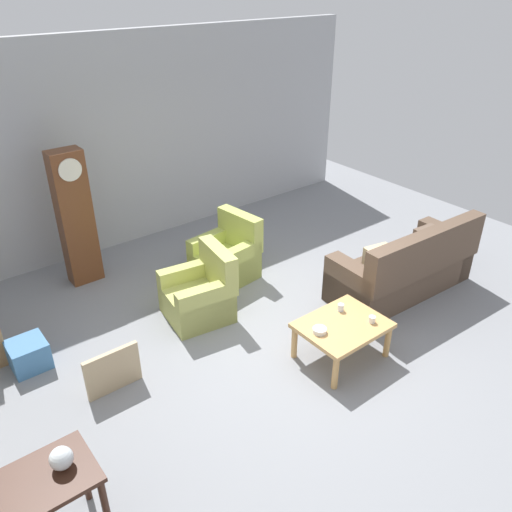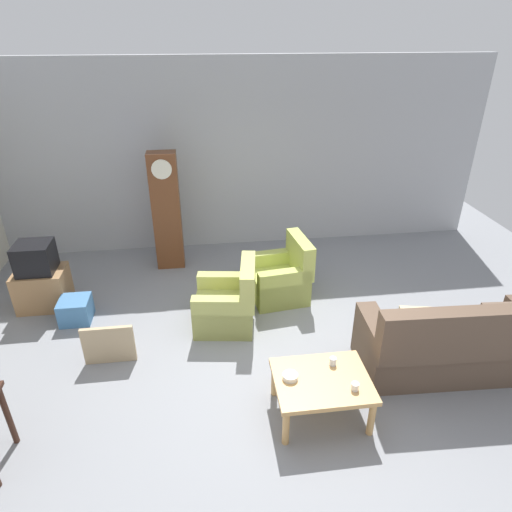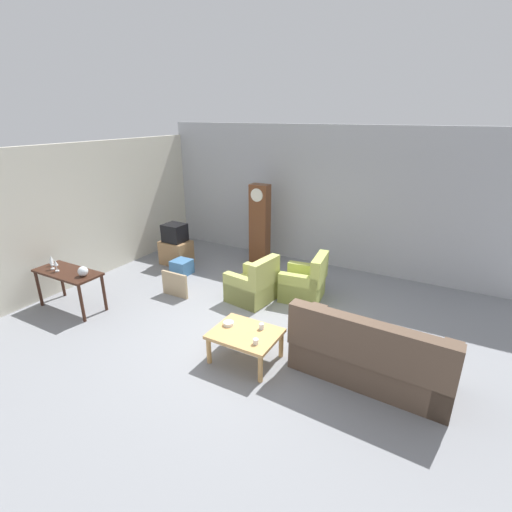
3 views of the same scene
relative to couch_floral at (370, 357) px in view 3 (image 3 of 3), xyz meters
The scene contains 20 objects.
ground_plane 2.03m from the couch_floral, behind, with size 10.40×10.40×0.00m, color gray.
garage_door_wall 4.47m from the couch_floral, 117.65° to the left, with size 8.40×0.16×3.20m, color #ADAFB5.
pegboard_wall_left 6.32m from the couch_floral, behind, with size 0.12×6.40×2.88m, color beige.
couch_floral is the anchor object (origin of this frame).
armchair_olive_near 2.80m from the couch_floral, 153.81° to the left, with size 0.89×0.86×0.92m.
armchair_olive_far 2.48m from the couch_floral, 132.71° to the left, with size 0.88×0.85×0.92m.
coffee_table_wood 1.74m from the couch_floral, 165.29° to the right, with size 0.96×0.76×0.46m.
console_table_dark 5.35m from the couch_floral, behind, with size 1.30×0.56×0.74m.
grandfather_clock 4.54m from the couch_floral, 137.84° to the left, with size 0.44×0.30×1.92m.
tv_stand_cabinet 5.47m from the couch_floral, 158.28° to the left, with size 0.68×0.52×0.57m, color #997047.
tv_crt 5.48m from the couch_floral, 158.28° to the left, with size 0.48×0.44×0.42m, color black.
framed_picture_leaning 4.02m from the couch_floral, behind, with size 0.60×0.05×0.50m, color tan.
storage_box_blue 4.83m from the couch_floral, 160.78° to the left, with size 0.40×0.40×0.33m, color teal.
glass_dome_cloche 4.94m from the couch_floral, behind, with size 0.18×0.18×0.18m, color silver.
cup_white_porcelain 1.55m from the couch_floral, 156.16° to the right, with size 0.08×0.08×0.08m, color white.
cup_blue_rimmed 1.55m from the couch_floral, behind, with size 0.07×0.07×0.09m, color silver.
bowl_white_stacked 2.05m from the couch_floral, 168.84° to the right, with size 0.15×0.15×0.05m, color white.
wine_glass_tall 5.85m from the couch_floral, behind, with size 0.07×0.07×0.20m.
wine_glass_mid 5.69m from the couch_floral, behind, with size 0.08×0.08×0.22m.
wine_glass_short 5.53m from the couch_floral, behind, with size 0.07×0.07×0.22m.
Camera 3 is at (2.70, -4.64, 3.42)m, focal length 26.30 mm.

